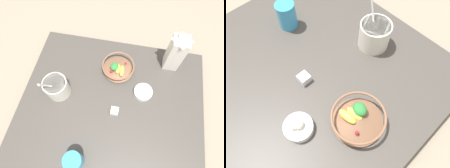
% 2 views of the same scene
% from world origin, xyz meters
% --- Properties ---
extents(ground_plane, '(6.00, 6.00, 0.00)m').
position_xyz_m(ground_plane, '(0.00, 0.00, 0.00)').
color(ground_plane, gray).
extents(countertop, '(1.09, 1.09, 0.04)m').
position_xyz_m(countertop, '(0.00, 0.00, 0.02)').
color(countertop, '#47423D').
rests_on(countertop, ground_plane).
extents(fruit_bowl, '(0.21, 0.21, 0.08)m').
position_xyz_m(fruit_bowl, '(-0.32, -0.00, 0.08)').
color(fruit_bowl, brown).
rests_on(fruit_bowl, countertop).
extents(milk_carton, '(0.09, 0.09, 0.30)m').
position_xyz_m(milk_carton, '(-0.43, 0.33, 0.19)').
color(milk_carton, silver).
rests_on(milk_carton, countertop).
extents(yogurt_tub, '(0.15, 0.14, 0.24)m').
position_xyz_m(yogurt_tub, '(-0.10, -0.33, 0.11)').
color(yogurt_tub, silver).
rests_on(yogurt_tub, countertop).
extents(drinking_cup, '(0.09, 0.09, 0.13)m').
position_xyz_m(drinking_cup, '(0.26, -0.12, 0.11)').
color(drinking_cup, '#3893C6').
rests_on(drinking_cup, countertop).
extents(spice_jar, '(0.05, 0.05, 0.04)m').
position_xyz_m(spice_jar, '(-0.04, 0.03, 0.06)').
color(spice_jar, silver).
rests_on(spice_jar, countertop).
extents(garlic_bowl, '(0.11, 0.11, 0.06)m').
position_xyz_m(garlic_bowl, '(-0.19, 0.18, 0.06)').
color(garlic_bowl, white).
rests_on(garlic_bowl, countertop).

